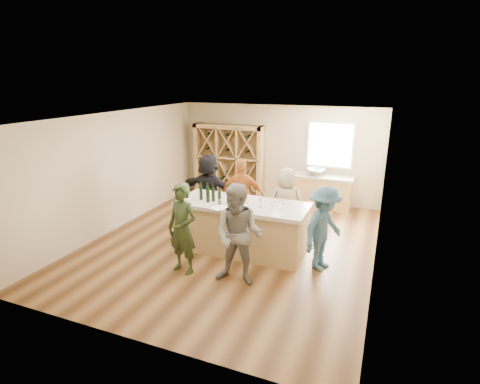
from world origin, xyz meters
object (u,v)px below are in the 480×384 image
at_px(tasting_counter_base, 242,229).
at_px(person_far_left, 209,189).
at_px(wine_bottle_c, 213,195).
at_px(wine_bottle_b, 208,195).
at_px(person_far_right, 286,203).
at_px(wine_bottle_d, 220,198).
at_px(person_far_mid, 242,196).
at_px(person_server, 324,229).
at_px(person_near_left, 182,229).
at_px(wine_bottle_a, 201,193).
at_px(sink, 316,172).
at_px(wine_rack, 229,161).
at_px(wine_bottle_e, 229,196).
at_px(person_near_right, 239,235).

xyz_separation_m(tasting_counter_base, person_far_left, (-1.35, 1.17, 0.39)).
distance_m(wine_bottle_c, person_far_left, 1.53).
relative_size(tasting_counter_base, wine_bottle_b, 8.25).
distance_m(wine_bottle_c, person_far_right, 1.77).
height_order(wine_bottle_b, wine_bottle_d, wine_bottle_b).
distance_m(wine_bottle_c, person_far_mid, 1.19).
bearing_deg(person_server, person_near_left, 137.29).
xyz_separation_m(tasting_counter_base, wine_bottle_b, (-0.68, -0.20, 0.74)).
relative_size(wine_bottle_b, person_far_left, 0.18).
relative_size(wine_bottle_a, person_server, 0.18).
relative_size(sink, person_far_left, 0.30).
distance_m(person_near_left, person_far_right, 2.67).
relative_size(wine_rack, person_far_right, 1.34).
bearing_deg(wine_bottle_a, person_server, -0.51).
relative_size(sink, person_far_right, 0.33).
distance_m(sink, wine_bottle_e, 3.77).
bearing_deg(sink, person_server, -76.79).
bearing_deg(sink, wine_bottle_a, -115.96).
bearing_deg(wine_bottle_e, person_server, -0.70).
bearing_deg(wine_bottle_e, wine_bottle_d, -135.36).
xyz_separation_m(wine_bottle_e, person_far_left, (-1.09, 1.29, -0.35)).
bearing_deg(wine_rack, sink, -1.49).
bearing_deg(person_far_mid, person_server, 134.01).
relative_size(sink, wine_bottle_e, 1.67).
distance_m(tasting_counter_base, person_far_right, 1.29).
relative_size(wine_bottle_b, wine_bottle_d, 1.17).
distance_m(sink, person_server, 3.72).
bearing_deg(wine_rack, wine_bottle_c, -71.30).
bearing_deg(person_near_left, tasting_counter_base, 70.91).
height_order(wine_rack, tasting_counter_base, wine_rack).
relative_size(wine_bottle_a, wine_bottle_e, 0.91).
bearing_deg(wine_bottle_e, sink, 72.74).
bearing_deg(person_far_mid, person_near_left, 64.32).
distance_m(sink, person_far_right, 2.43).
xyz_separation_m(wine_bottle_b, wine_bottle_d, (0.29, -0.05, -0.02)).
relative_size(wine_bottle_e, person_far_left, 0.18).
distance_m(tasting_counter_base, wine_bottle_a, 1.16).
bearing_deg(wine_rack, person_far_right, -44.92).
distance_m(tasting_counter_base, person_far_mid, 1.14).
relative_size(person_near_left, person_near_right, 0.95).
distance_m(person_near_right, person_server, 1.69).
bearing_deg(wine_bottle_e, wine_bottle_b, -167.80).
bearing_deg(wine_bottle_d, person_far_mid, 90.05).
distance_m(wine_bottle_b, wine_bottle_d, 0.29).
bearing_deg(person_server, wine_bottle_a, 112.40).
distance_m(wine_rack, wine_bottle_e, 3.99).
height_order(wine_bottle_d, person_server, person_server).
bearing_deg(wine_bottle_d, person_server, 3.08).
relative_size(person_server, person_far_left, 0.92).
distance_m(wine_rack, person_far_right, 3.53).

